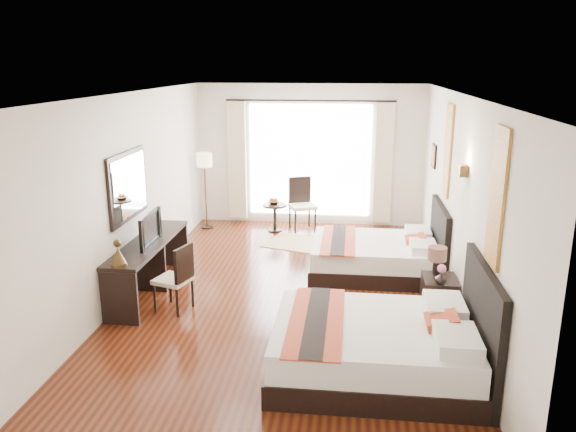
# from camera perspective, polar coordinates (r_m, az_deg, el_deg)

# --- Properties ---
(floor) EXTENTS (4.50, 7.50, 0.01)m
(floor) POSITION_cam_1_polar(r_m,az_deg,el_deg) (8.04, 0.04, -8.09)
(floor) COLOR #37110A
(floor) RESTS_ON ground
(ceiling) EXTENTS (4.50, 7.50, 0.02)m
(ceiling) POSITION_cam_1_polar(r_m,az_deg,el_deg) (7.39, 0.04, 12.21)
(ceiling) COLOR white
(ceiling) RESTS_ON wall_headboard
(wall_headboard) EXTENTS (0.01, 7.50, 2.80)m
(wall_headboard) POSITION_cam_1_polar(r_m,az_deg,el_deg) (7.67, 16.94, 1.15)
(wall_headboard) COLOR silver
(wall_headboard) RESTS_ON floor
(wall_desk) EXTENTS (0.01, 7.50, 2.80)m
(wall_desk) POSITION_cam_1_polar(r_m,az_deg,el_deg) (8.15, -15.85, 2.05)
(wall_desk) COLOR silver
(wall_desk) RESTS_ON floor
(wall_window) EXTENTS (4.50, 0.01, 2.80)m
(wall_window) POSITION_cam_1_polar(r_m,az_deg,el_deg) (11.25, 2.23, 6.17)
(wall_window) COLOR silver
(wall_window) RESTS_ON floor
(wall_entry) EXTENTS (4.50, 0.01, 2.80)m
(wall_entry) POSITION_cam_1_polar(r_m,az_deg,el_deg) (4.10, -6.07, -10.76)
(wall_entry) COLOR silver
(wall_entry) RESTS_ON floor
(window_glass) EXTENTS (2.40, 0.02, 2.20)m
(window_glass) POSITION_cam_1_polar(r_m,az_deg,el_deg) (11.25, 2.22, 5.66)
(window_glass) COLOR white
(window_glass) RESTS_ON wall_window
(sheer_curtain) EXTENTS (2.30, 0.02, 2.10)m
(sheer_curtain) POSITION_cam_1_polar(r_m,az_deg,el_deg) (11.19, 2.19, 5.61)
(sheer_curtain) COLOR white
(sheer_curtain) RESTS_ON wall_window
(drape_left) EXTENTS (0.35, 0.14, 2.35)m
(drape_left) POSITION_cam_1_polar(r_m,az_deg,el_deg) (11.36, -5.17, 5.60)
(drape_left) COLOR beige
(drape_left) RESTS_ON floor
(drape_right) EXTENTS (0.35, 0.14, 2.35)m
(drape_right) POSITION_cam_1_polar(r_m,az_deg,el_deg) (11.14, 9.66, 5.25)
(drape_right) COLOR beige
(drape_right) RESTS_ON floor
(art_panel_near) EXTENTS (0.03, 0.50, 1.35)m
(art_panel_near) POSITION_cam_1_polar(r_m,az_deg,el_deg) (5.71, 20.48, 1.78)
(art_panel_near) COLOR maroon
(art_panel_near) RESTS_ON wall_headboard
(art_panel_far) EXTENTS (0.03, 0.50, 1.35)m
(art_panel_far) POSITION_cam_1_polar(r_m,az_deg,el_deg) (8.58, 15.94, 6.43)
(art_panel_far) COLOR maroon
(art_panel_far) RESTS_ON wall_headboard
(wall_sconce) EXTENTS (0.10, 0.14, 0.14)m
(wall_sconce) POSITION_cam_1_polar(r_m,az_deg,el_deg) (7.17, 17.37, 4.41)
(wall_sconce) COLOR #402F17
(wall_sconce) RESTS_ON wall_headboard
(mirror_frame) EXTENTS (0.04, 1.25, 0.95)m
(mirror_frame) POSITION_cam_1_polar(r_m,az_deg,el_deg) (8.05, -15.96, 2.96)
(mirror_frame) COLOR black
(mirror_frame) RESTS_ON wall_desk
(mirror_glass) EXTENTS (0.01, 1.12, 0.82)m
(mirror_glass) POSITION_cam_1_polar(r_m,az_deg,el_deg) (8.04, -15.79, 2.96)
(mirror_glass) COLOR white
(mirror_glass) RESTS_ON mirror_frame
(bed_near) EXTENTS (2.18, 1.70, 1.23)m
(bed_near) POSITION_cam_1_polar(r_m,az_deg,el_deg) (6.13, 9.54, -12.86)
(bed_near) COLOR black
(bed_near) RESTS_ON floor
(bed_far) EXTENTS (1.99, 1.55, 1.12)m
(bed_far) POSITION_cam_1_polar(r_m,az_deg,el_deg) (8.87, 9.25, -3.95)
(bed_far) COLOR black
(bed_far) RESTS_ON floor
(nightstand) EXTENTS (0.43, 0.53, 0.51)m
(nightstand) POSITION_cam_1_polar(r_m,az_deg,el_deg) (7.62, 15.08, -7.90)
(nightstand) COLOR black
(nightstand) RESTS_ON floor
(table_lamp) EXTENTS (0.24, 0.24, 0.38)m
(table_lamp) POSITION_cam_1_polar(r_m,az_deg,el_deg) (7.57, 14.92, -3.94)
(table_lamp) COLOR black
(table_lamp) RESTS_ON nightstand
(vase) EXTENTS (0.18, 0.18, 0.15)m
(vase) POSITION_cam_1_polar(r_m,az_deg,el_deg) (7.31, 15.27, -6.22)
(vase) COLOR black
(vase) RESTS_ON nightstand
(console_desk) EXTENTS (0.50, 2.20, 0.76)m
(console_desk) POSITION_cam_1_polar(r_m,az_deg,el_deg) (8.28, -13.89, -5.00)
(console_desk) COLOR black
(console_desk) RESTS_ON floor
(television) EXTENTS (0.11, 0.79, 0.45)m
(television) POSITION_cam_1_polar(r_m,az_deg,el_deg) (7.98, -14.32, -1.23)
(television) COLOR black
(television) RESTS_ON console_desk
(bronze_figurine) EXTENTS (0.27, 0.27, 0.30)m
(bronze_figurine) POSITION_cam_1_polar(r_m,az_deg,el_deg) (7.24, -16.86, -3.77)
(bronze_figurine) COLOR #402F17
(bronze_figurine) RESTS_ON console_desk
(desk_chair) EXTENTS (0.53, 0.53, 0.91)m
(desk_chair) POSITION_cam_1_polar(r_m,az_deg,el_deg) (7.65, -11.43, -7.39)
(desk_chair) COLOR beige
(desk_chair) RESTS_ON floor
(floor_lamp) EXTENTS (0.30, 0.30, 1.50)m
(floor_lamp) POSITION_cam_1_polar(r_m,az_deg,el_deg) (11.03, -8.48, 5.13)
(floor_lamp) COLOR black
(floor_lamp) RESTS_ON floor
(side_table) EXTENTS (0.46, 0.46, 0.53)m
(side_table) POSITION_cam_1_polar(r_m,az_deg,el_deg) (10.94, -1.34, -0.17)
(side_table) COLOR black
(side_table) RESTS_ON floor
(fruit_bowl) EXTENTS (0.29, 0.29, 0.06)m
(fruit_bowl) POSITION_cam_1_polar(r_m,az_deg,el_deg) (10.90, -1.47, 1.38)
(fruit_bowl) COLOR #4C291B
(fruit_bowl) RESTS_ON side_table
(window_chair) EXTENTS (0.62, 0.62, 1.02)m
(window_chair) POSITION_cam_1_polar(r_m,az_deg,el_deg) (11.03, 1.44, 0.20)
(window_chair) COLOR beige
(window_chair) RESTS_ON floor
(jute_rug) EXTENTS (1.59, 1.30, 0.01)m
(jute_rug) POSITION_cam_1_polar(r_m,az_deg,el_deg) (10.21, 1.74, -2.83)
(jute_rug) COLOR tan
(jute_rug) RESTS_ON floor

